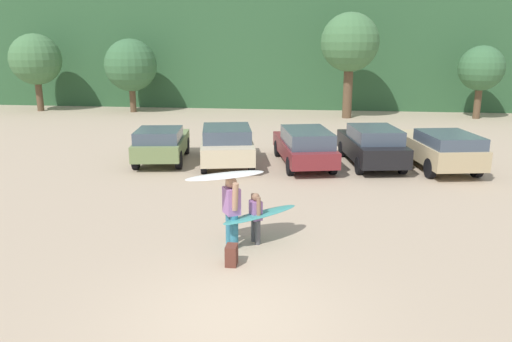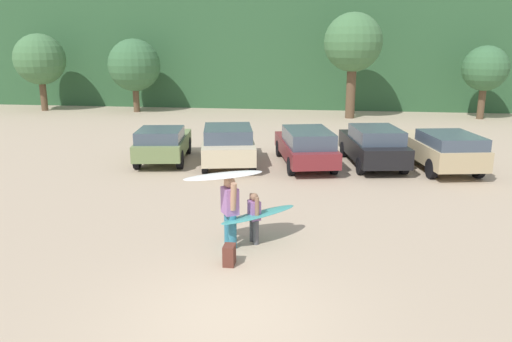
{
  "view_description": "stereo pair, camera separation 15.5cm",
  "coord_description": "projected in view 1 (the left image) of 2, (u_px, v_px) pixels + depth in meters",
  "views": [
    {
      "loc": [
        1.37,
        -7.65,
        4.68
      ],
      "look_at": [
        -0.42,
        6.69,
        0.9
      ],
      "focal_mm": 34.97,
      "sensor_mm": 36.0,
      "label": 1
    },
    {
      "loc": [
        1.53,
        -7.63,
        4.68
      ],
      "look_at": [
        -0.42,
        6.69,
        0.9
      ],
      "focal_mm": 34.97,
      "sensor_mm": 36.0,
      "label": 2
    }
  ],
  "objects": [
    {
      "name": "backpack_dropped",
      "position": [
        232.0,
        255.0,
        10.7
      ],
      "size": [
        0.24,
        0.34,
        0.45
      ],
      "color": "#592D23",
      "rests_on": "ground_plane"
    },
    {
      "name": "hillside_ridge",
      "position": [
        303.0,
        52.0,
        39.83
      ],
      "size": [
        108.0,
        12.0,
        7.67
      ],
      "primitive_type": "cube",
      "color": "#2D5633",
      "rests_on": "ground_plane"
    },
    {
      "name": "parked_car_tan",
      "position": [
        439.0,
        148.0,
        18.69
      ],
      "size": [
        2.7,
        4.85,
        1.48
      ],
      "rotation": [
        0.0,
        0.0,
        1.76
      ],
      "color": "tan",
      "rests_on": "ground_plane"
    },
    {
      "name": "tree_left",
      "position": [
        350.0,
        43.0,
        30.21
      ],
      "size": [
        3.54,
        3.54,
        6.39
      ],
      "color": "brown",
      "rests_on": "ground_plane"
    },
    {
      "name": "parked_car_champagne",
      "position": [
        227.0,
        144.0,
        19.4
      ],
      "size": [
        2.79,
        4.69,
        1.5
      ],
      "rotation": [
        0.0,
        0.0,
        1.78
      ],
      "color": "beige",
      "rests_on": "ground_plane"
    },
    {
      "name": "tree_right",
      "position": [
        36.0,
        60.0,
        33.64
      ],
      "size": [
        3.41,
        3.41,
        5.19
      ],
      "color": "brown",
      "rests_on": "ground_plane"
    },
    {
      "name": "parked_car_black",
      "position": [
        372.0,
        145.0,
        19.21
      ],
      "size": [
        2.49,
        4.6,
        1.53
      ],
      "rotation": [
        0.0,
        0.0,
        1.74
      ],
      "color": "black",
      "rests_on": "ground_plane"
    },
    {
      "name": "parked_car_maroon",
      "position": [
        304.0,
        146.0,
        19.14
      ],
      "size": [
        2.75,
        4.93,
        1.47
      ],
      "rotation": [
        0.0,
        0.0,
        1.8
      ],
      "color": "maroon",
      "rests_on": "ground_plane"
    },
    {
      "name": "surfboard_white",
      "position": [
        225.0,
        176.0,
        11.3
      ],
      "size": [
        1.91,
        1.44,
        0.08
      ],
      "rotation": [
        0.0,
        0.0,
        3.68
      ],
      "color": "white"
    },
    {
      "name": "tree_far_left",
      "position": [
        131.0,
        65.0,
        33.18
      ],
      "size": [
        3.46,
        3.46,
        4.86
      ],
      "color": "brown",
      "rests_on": "ground_plane"
    },
    {
      "name": "tree_center",
      "position": [
        481.0,
        69.0,
        30.32
      ],
      "size": [
        2.72,
        2.72,
        4.44
      ],
      "color": "brown",
      "rests_on": "ground_plane"
    },
    {
      "name": "parked_car_olive_green",
      "position": [
        161.0,
        143.0,
        19.72
      ],
      "size": [
        2.38,
        4.19,
        1.41
      ],
      "rotation": [
        0.0,
        0.0,
        1.73
      ],
      "color": "#6B7F4C",
      "rests_on": "ground_plane"
    },
    {
      "name": "person_child",
      "position": [
        256.0,
        215.0,
        11.77
      ],
      "size": [
        0.35,
        0.45,
        1.24
      ],
      "rotation": [
        0.0,
        0.0,
        3.69
      ],
      "color": "#4C4C51",
      "rests_on": "ground_plane"
    },
    {
      "name": "ground_plane",
      "position": [
        232.0,
        318.0,
        8.69
      ],
      "size": [
        120.0,
        120.0,
        0.0
      ],
      "primitive_type": "plane",
      "color": "tan"
    },
    {
      "name": "surfboard_teal",
      "position": [
        261.0,
        214.0,
        11.81
      ],
      "size": [
        1.93,
        2.01,
        0.15
      ],
      "rotation": [
        0.0,
        0.0,
        3.96
      ],
      "color": "teal"
    },
    {
      "name": "person_adult",
      "position": [
        232.0,
        208.0,
        11.5
      ],
      "size": [
        0.48,
        0.66,
        1.69
      ],
      "rotation": [
        0.0,
        0.0,
        3.69
      ],
      "color": "teal",
      "rests_on": "ground_plane"
    }
  ]
}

